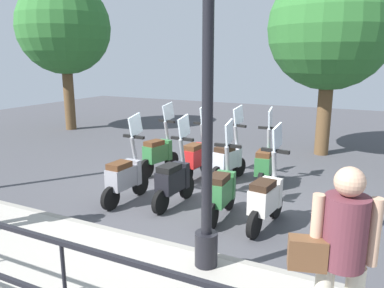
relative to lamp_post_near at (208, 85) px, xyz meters
name	(u,v)px	position (x,y,z in m)	size (l,w,h in m)	color
ground_plane	(212,196)	(2.40, 0.96, -2.22)	(28.00, 28.00, 0.00)	#424247
promenade_walkway	(98,283)	(-0.75, 0.96, -2.14)	(2.20, 20.00, 0.15)	#A39E93
fence_railing	(7,261)	(-1.80, 0.96, -1.33)	(0.04, 16.03, 1.07)	black
lamp_post_near	(208,85)	(0.00, 0.00, 0.00)	(0.26, 0.90, 4.64)	black
pedestrian_with_bag	(340,252)	(-0.82, -1.45, -1.14)	(0.42, 0.63, 1.59)	beige
tree_large	(64,28)	(6.32, 8.11, 1.25)	(3.13, 3.13, 5.06)	brown
tree_distant	(331,28)	(6.54, -0.42, 0.98)	(3.08, 3.08, 4.76)	brown
scooter_near_0	(266,197)	(1.57, -0.27, -1.74)	(1.23, 0.44, 1.54)	black
scooter_near_1	(221,190)	(1.58, 0.45, -1.74)	(1.23, 0.44, 1.54)	black
scooter_near_2	(174,179)	(1.72, 1.37, -1.74)	(1.23, 0.44, 1.54)	black
scooter_near_3	(125,176)	(1.49, 2.21, -1.74)	(1.23, 0.44, 1.54)	black
scooter_far_0	(265,163)	(3.36, 0.24, -1.74)	(1.23, 0.44, 1.54)	black
scooter_far_1	(229,158)	(3.38, 1.01, -1.74)	(1.22, 0.50, 1.54)	black
scooter_far_2	(197,156)	(3.25, 1.67, -1.74)	(1.23, 0.44, 1.54)	black
scooter_far_3	(159,152)	(3.20, 2.56, -1.74)	(1.22, 0.49, 1.54)	black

